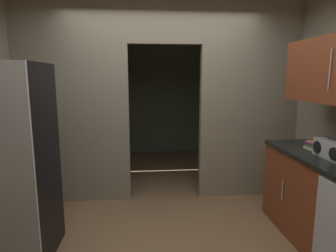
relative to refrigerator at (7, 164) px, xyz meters
name	(u,v)px	position (x,y,z in m)	size (l,w,h in m)	color
kitchen_partition	(161,97)	(1.46, 1.24, 0.50)	(3.76, 0.12, 2.66)	gray
adjoining_room_shell	(156,95)	(1.47, 3.03, 0.43)	(3.76, 2.55, 2.66)	slate
refrigerator	(7,164)	(0.00, 0.00, 0.00)	(0.72, 0.74, 1.80)	black
lower_cabinet_run	(335,207)	(3.02, -0.21, -0.44)	(0.67, 1.76, 0.92)	brown
boombox	(334,150)	(2.98, -0.16, 0.11)	(0.19, 0.41, 0.19)	#B2B2B7
book_stack	(313,145)	(2.99, 0.19, 0.07)	(0.14, 0.17, 0.09)	beige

